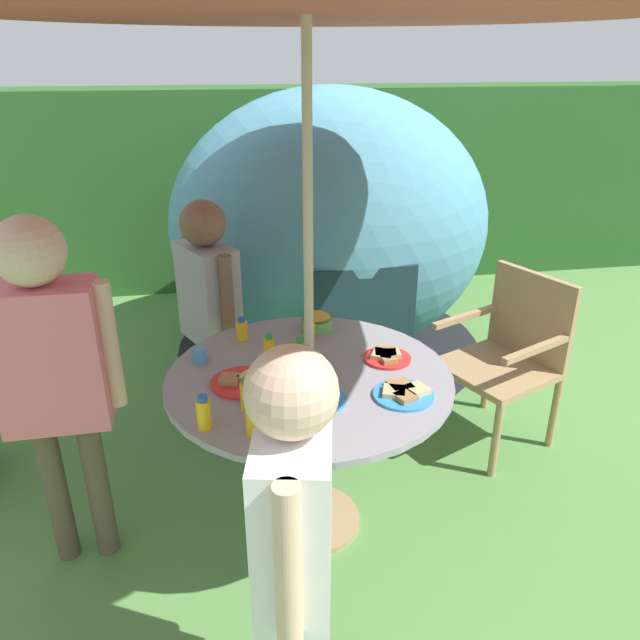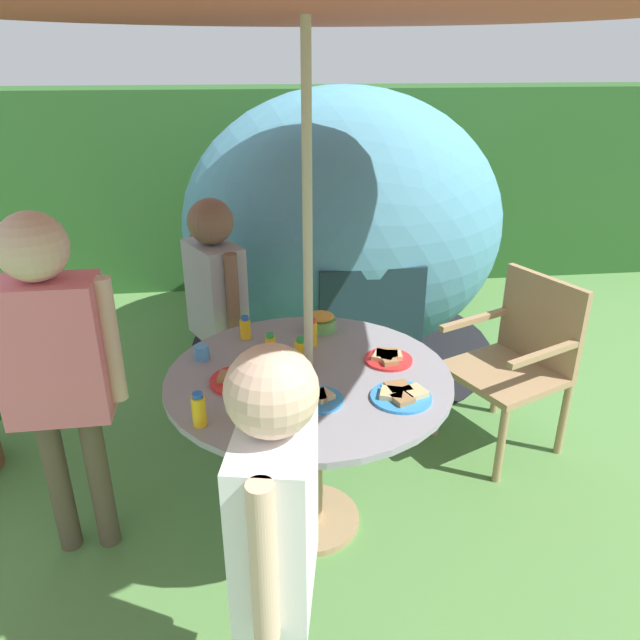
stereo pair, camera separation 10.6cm
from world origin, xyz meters
name	(u,v)px [view 2 (the right image)]	position (x,y,z in m)	size (l,w,h in m)	color
ground_plane	(310,522)	(0.00, 0.00, -0.01)	(10.00, 10.00, 0.02)	#548442
hedge_backdrop	(272,186)	(0.00, 3.30, 0.83)	(9.00, 0.70, 1.66)	#285623
garden_table	(309,410)	(0.00, 0.00, 0.59)	(1.15, 1.15, 0.75)	tan
wooden_chair	(519,355)	(1.13, 0.51, 0.51)	(0.65, 0.65, 0.91)	tan
dome_tent	(342,226)	(0.40, 1.78, 0.87)	(2.22, 2.22, 1.75)	teal
child_in_grey_shirt	(216,292)	(-0.39, 0.74, 0.83)	(0.32, 0.40, 1.31)	navy
child_in_pink_shirt	(53,351)	(-0.95, -0.02, 0.93)	(0.49, 0.25, 1.45)	brown
child_in_white_shirt	(276,515)	(-0.17, -0.89, 0.85)	(0.25, 0.44, 1.33)	navy
snack_bowl	(321,322)	(0.10, 0.42, 0.79)	(0.14, 0.14, 0.08)	#66B259
plate_far_right	(388,358)	(0.34, 0.08, 0.77)	(0.20, 0.20, 0.03)	red
plate_near_right	(318,398)	(0.01, -0.21, 0.77)	(0.19, 0.19, 0.03)	#338CD8
plate_far_left	(241,379)	(-0.27, -0.03, 0.76)	(0.25, 0.25, 0.03)	red
plate_back_edge	(401,395)	(0.32, -0.22, 0.77)	(0.23, 0.23, 0.03)	#338CD8
juice_bottle_near_left	(246,419)	(-0.25, -0.38, 0.81)	(0.04, 0.04, 0.12)	yellow
juice_bottle_center_front	(199,410)	(-0.41, -0.31, 0.81)	(0.05, 0.05, 0.13)	yellow
juice_bottle_center_back	(244,393)	(-0.26, -0.21, 0.81)	(0.05, 0.05, 0.12)	yellow
juice_bottle_mid_left	(312,333)	(0.04, 0.25, 0.82)	(0.05, 0.05, 0.13)	yellow
juice_bottle_mid_right	(270,346)	(-0.14, 0.16, 0.81)	(0.04, 0.04, 0.11)	yellow
juice_bottle_front_edge	(301,350)	(-0.02, 0.12, 0.80)	(0.06, 0.06, 0.11)	yellow
juice_bottle_spot_a	(245,328)	(-0.25, 0.36, 0.80)	(0.05, 0.05, 0.11)	yellow
cup_near	(202,352)	(-0.43, 0.19, 0.79)	(0.06, 0.06, 0.06)	#4C99D8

